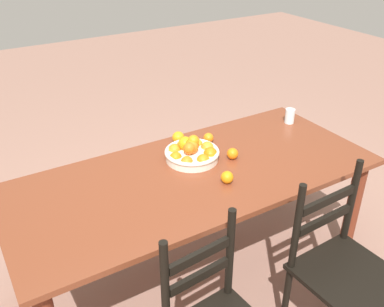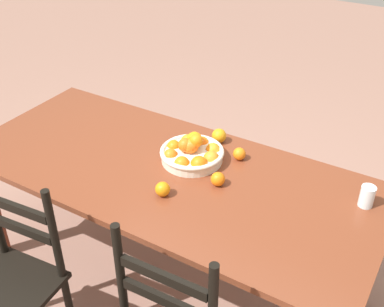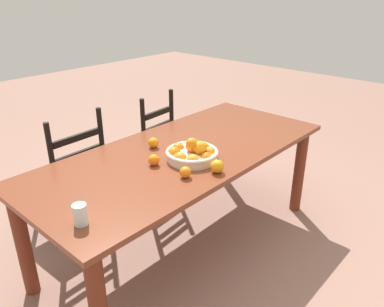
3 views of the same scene
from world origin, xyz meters
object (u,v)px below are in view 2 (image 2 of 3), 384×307
Objects in this scene: orange_loose_2 at (163,189)px; orange_loose_3 at (218,179)px; orange_loose_0 at (239,154)px; drinking_glass at (367,196)px; dining_table at (167,187)px; chair_near_window at (13,284)px; fruit_bowl at (192,152)px; orange_loose_1 at (219,136)px.

orange_loose_3 is (-0.18, -0.20, -0.00)m from orange_loose_2.
drinking_glass reaches higher than orange_loose_0.
chair_near_window is (0.34, 0.74, -0.19)m from dining_table.
fruit_bowl is at bearing -84.37° from orange_loose_2.
orange_loose_3 is at bearing 150.82° from fruit_bowl.
fruit_bowl is 5.00× the size of orange_loose_0.
chair_near_window is 14.43× the size of orange_loose_0.
orange_loose_1 is at bearing -90.13° from orange_loose_2.
dining_table is 32.46× the size of orange_loose_0.
orange_loose_1 is (-0.03, -0.22, -0.01)m from fruit_bowl.
orange_loose_1 is 1.15× the size of orange_loose_3.
dining_table is at bearing 64.68° from fruit_bowl.
chair_near_window is 12.05× the size of orange_loose_1.
orange_loose_1 is (0.17, -0.09, 0.01)m from orange_loose_0.
chair_near_window reaches higher than orange_loose_0.
dining_table is 27.10× the size of orange_loose_1.
orange_loose_3 is at bearing 117.53° from orange_loose_1.
dining_table is 2.25× the size of chair_near_window.
dining_table is 20.83× the size of drinking_glass.
dining_table is 0.31m from orange_loose_3.
orange_loose_3 is at bearing -175.68° from dining_table.
fruit_bowl is 4.18× the size of orange_loose_1.
drinking_glass is at bearing 176.31° from orange_loose_0.
orange_loose_1 reaches higher than dining_table.
orange_loose_0 is 0.25m from orange_loose_3.
fruit_bowl is 0.24m from orange_loose_3.
drinking_glass is (-0.90, -0.22, 0.16)m from dining_table.
fruit_bowl reaches higher than orange_loose_2.
dining_table is 6.49× the size of fruit_bowl.
orange_loose_1 is 0.77× the size of drinking_glass.
orange_loose_3 reaches higher than orange_loose_0.
orange_loose_3 is (-0.61, -0.76, 0.33)m from chair_near_window.
orange_loose_3 is at bearing 92.40° from orange_loose_0.
drinking_glass is at bearing 32.70° from chair_near_window.
drinking_glass is (-0.84, -0.09, 0.00)m from fruit_bowl.
orange_loose_0 is 0.64m from drinking_glass.
chair_near_window is at bearing 65.33° from fruit_bowl.
orange_loose_2 is at bearing 26.41° from drinking_glass.
orange_loose_1 is 1.13× the size of orange_loose_2.
orange_loose_0 is 0.64× the size of drinking_glass.
fruit_bowl is 0.31m from orange_loose_2.
orange_loose_0 is at bearing 53.99° from chair_near_window.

